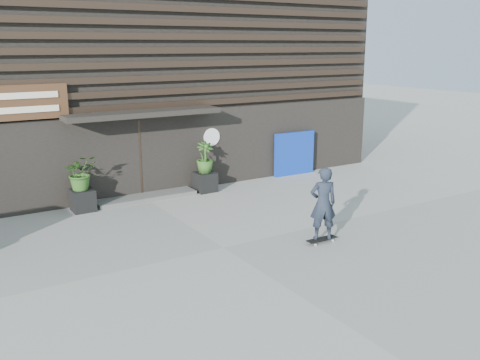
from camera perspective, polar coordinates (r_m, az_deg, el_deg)
ground at (r=12.03m, az=-1.82°, el=-7.28°), size 80.00×80.00×0.00m
entrance_step at (r=15.96m, az=-10.12°, el=-1.78°), size 3.00×0.80×0.12m
planter_pot_left at (r=15.14m, az=-16.55°, el=-2.10°), size 0.60×0.60×0.60m
bamboo_left at (r=14.95m, az=-16.76°, el=0.77°), size 0.86×0.75×0.96m
planter_pot_right at (r=16.48m, az=-3.76°, el=-0.20°), size 0.60×0.60×0.60m
bamboo_right at (r=16.30m, az=-3.80°, el=2.45°), size 0.54×0.54×0.96m
blue_tarp at (r=18.58m, az=5.85°, el=2.85°), size 1.61×0.16×1.51m
building at (r=20.44m, az=-16.37°, el=12.54°), size 18.00×11.00×8.00m
skateboarder at (r=12.17m, az=8.92°, el=-2.54°), size 0.78×0.60×1.79m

